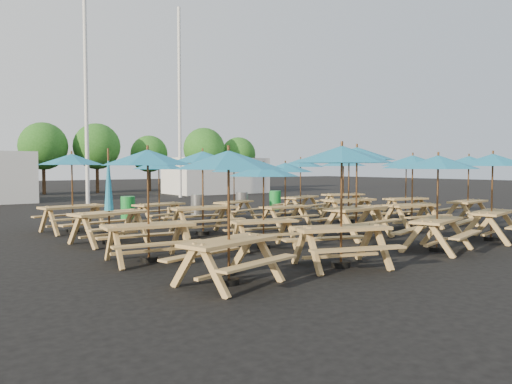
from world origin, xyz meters
TOP-DOWN VIEW (x-y plane):
  - ground at (0.00, 0.00)m, footprint 120.00×120.00m
  - picnic_unit_0 at (-5.71, -5.60)m, footprint 2.34×2.34m
  - picnic_unit_1 at (-5.98, -2.90)m, footprint 2.18×2.18m
  - picnic_unit_2 at (-5.79, 0.01)m, footprint 2.22×2.03m
  - picnic_unit_3 at (-5.91, 2.87)m, footprint 2.27×2.27m
  - picnic_unit_4 at (-3.11, -5.69)m, footprint 2.55×2.55m
  - picnic_unit_5 at (-3.00, -2.95)m, footprint 2.08×2.08m
  - picnic_unit_6 at (-2.99, 0.03)m, footprint 2.19×2.19m
  - picnic_unit_7 at (-3.08, 2.82)m, footprint 2.25×2.25m
  - picnic_unit_8 at (0.09, -5.68)m, footprint 2.35×2.35m
  - picnic_unit_9 at (0.20, -3.03)m, footprint 2.35×2.35m
  - picnic_unit_10 at (-0.03, -0.16)m, footprint 1.84×1.84m
  - picnic_unit_11 at (-0.11, 2.74)m, footprint 2.24×2.24m
  - picnic_unit_12 at (2.75, -5.54)m, footprint 2.39×2.39m
  - picnic_unit_13 at (3.09, -2.74)m, footprint 2.16×2.16m
  - picnic_unit_14 at (2.75, -0.30)m, footprint 2.26×2.26m
  - picnic_unit_15 at (3.06, 2.64)m, footprint 2.43×2.43m
  - picnic_unit_17 at (6.00, -2.90)m, footprint 2.29×2.29m
  - picnic_unit_18 at (5.97, -0.29)m, footprint 2.16×2.16m
  - picnic_unit_19 at (5.67, 2.79)m, footprint 2.25×2.25m
  - waste_bin_0 at (-3.13, 5.47)m, footprint 0.54×0.54m
  - waste_bin_1 at (-0.36, 5.07)m, footprint 0.54×0.54m
  - waste_bin_2 at (2.09, 5.47)m, footprint 0.54×0.54m
  - waste_bin_3 at (4.00, 5.51)m, footprint 0.54×0.54m
  - mast_0 at (-2.00, 14.00)m, footprint 0.20×0.20m
  - mast_1 at (4.50, 16.00)m, footprint 0.20×0.20m
  - event_tent_1 at (9.00, 19.00)m, footprint 7.00×4.00m
  - tree_3 at (-1.75, 24.72)m, footprint 3.36×3.36m
  - tree_4 at (1.90, 24.26)m, footprint 3.41×3.41m
  - tree_5 at (6.22, 24.67)m, footprint 2.94×2.94m
  - tree_6 at (10.23, 22.90)m, footprint 3.38×3.38m
  - tree_7 at (13.63, 22.92)m, footprint 2.95×2.95m

SIDE VIEW (x-z plane):
  - ground at x=0.00m, z-range 0.00..0.00m
  - waste_bin_0 at x=-3.13m, z-range 0.00..0.86m
  - waste_bin_1 at x=-0.36m, z-range 0.00..0.86m
  - waste_bin_2 at x=2.09m, z-range 0.00..0.86m
  - waste_bin_3 at x=4.00m, z-range 0.00..0.86m
  - picnic_unit_2 at x=-5.79m, z-range -0.22..2.25m
  - event_tent_1 at x=9.00m, z-range 0.00..2.60m
  - picnic_unit_5 at x=-3.00m, z-range 0.74..2.81m
  - picnic_unit_11 at x=-0.11m, z-range 0.75..2.86m
  - picnic_unit_10 at x=-0.03m, z-range 0.76..2.90m
  - picnic_unit_7 at x=-3.08m, z-range 0.80..3.03m
  - picnic_unit_18 at x=5.97m, z-range 0.80..3.06m
  - picnic_unit_8 at x=0.09m, z-range 0.81..3.10m
  - picnic_unit_0 at x=-5.71m, z-range 0.82..3.12m
  - picnic_unit_15 at x=3.06m, z-range 0.83..3.15m
  - picnic_unit_12 at x=2.75m, z-range 0.84..3.21m
  - picnic_unit_19 at x=5.67m, z-range 0.84..3.21m
  - picnic_unit_13 at x=3.09m, z-range 0.85..3.22m
  - picnic_unit_1 at x=-5.98m, z-range 0.85..3.23m
  - picnic_unit_17 at x=6.00m, z-range 0.85..3.23m
  - picnic_unit_3 at x=-5.91m, z-range 0.86..3.26m
  - picnic_unit_4 at x=-3.11m, z-range 0.87..3.30m
  - picnic_unit_6 at x=-2.99m, z-range 0.88..3.34m
  - picnic_unit_14 at x=2.75m, z-range 0.90..3.42m
  - picnic_unit_9 at x=0.20m, z-range 0.91..3.47m
  - tree_5 at x=6.22m, z-range 0.75..5.20m
  - tree_7 at x=13.63m, z-range 0.75..5.23m
  - tree_3 at x=-1.75m, z-range 0.86..5.95m
  - tree_6 at x=10.23m, z-range 0.86..5.99m
  - tree_4 at x=1.90m, z-range 0.87..6.04m
  - mast_0 at x=-2.00m, z-range 0.00..12.00m
  - mast_1 at x=4.50m, z-range 0.00..12.00m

